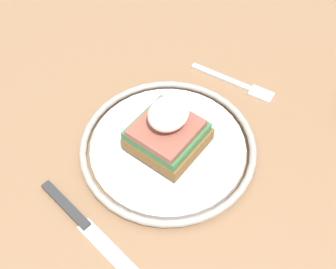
{
  "coord_description": "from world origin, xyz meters",
  "views": [
    {
      "loc": [
        0.28,
        0.26,
        1.23
      ],
      "look_at": [
        0.01,
        0.06,
        0.79
      ],
      "focal_mm": 45.0,
      "sensor_mm": 36.0,
      "label": 1
    }
  ],
  "objects_px": {
    "sandwich": "(168,130)",
    "knife": "(83,223)",
    "plate": "(168,147)",
    "fork": "(236,83)"
  },
  "relations": [
    {
      "from": "plate",
      "to": "sandwich",
      "type": "bearing_deg",
      "value": -28.84
    },
    {
      "from": "plate",
      "to": "sandwich",
      "type": "height_order",
      "value": "sandwich"
    },
    {
      "from": "plate",
      "to": "knife",
      "type": "xyz_separation_m",
      "value": [
        0.15,
        -0.01,
        -0.01
      ]
    },
    {
      "from": "fork",
      "to": "knife",
      "type": "relative_size",
      "value": 0.74
    },
    {
      "from": "sandwich",
      "to": "fork",
      "type": "height_order",
      "value": "sandwich"
    },
    {
      "from": "plate",
      "to": "sandwich",
      "type": "xyz_separation_m",
      "value": [
        0.0,
        -0.0,
        0.04
      ]
    },
    {
      "from": "sandwich",
      "to": "fork",
      "type": "distance_m",
      "value": 0.17
    },
    {
      "from": "sandwich",
      "to": "knife",
      "type": "relative_size",
      "value": 0.48
    },
    {
      "from": "plate",
      "to": "sandwich",
      "type": "relative_size",
      "value": 2.71
    },
    {
      "from": "sandwich",
      "to": "fork",
      "type": "relative_size",
      "value": 0.64
    }
  ]
}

